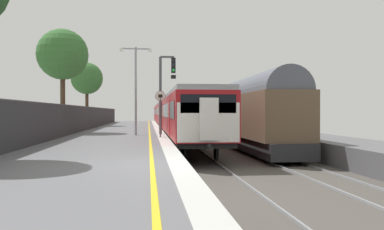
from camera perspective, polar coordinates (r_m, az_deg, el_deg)
ground at (r=11.73m, az=9.25°, el=-9.76°), size 17.40×110.00×1.21m
commuter_train_at_platform at (r=46.78m, az=-3.19°, el=0.18°), size 2.83×60.53×3.81m
freight_train_adjacent_track at (r=45.61m, az=1.94°, el=0.50°), size 2.60×56.11×4.62m
signal_gantry at (r=26.16m, az=-3.96°, el=4.23°), size 1.10×0.24×5.13m
speed_limit_sign at (r=22.96m, az=-4.55°, el=1.04°), size 0.59×0.08×2.68m
platform_lamp_mid at (r=25.39m, az=-8.06°, el=4.53°), size 2.00×0.20×5.56m
background_tree_left at (r=30.69m, az=-17.99°, el=7.96°), size 3.69×3.69×7.50m
background_tree_centre at (r=44.78m, az=-14.92°, el=4.96°), size 3.43×3.43×6.84m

